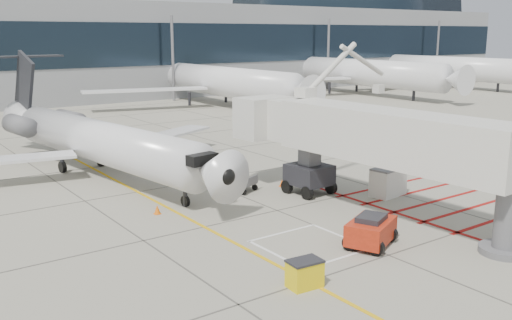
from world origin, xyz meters
TOP-DOWN VIEW (x-y plane):
  - ground_plane at (0.00, 0.00)m, footprint 260.00×260.00m
  - regional_jet at (-4.68, 14.72)m, footprint 28.00×33.43m
  - jet_bridge at (4.01, -0.37)m, footprint 9.93×19.39m
  - pushback_tug at (0.22, -2.71)m, footprint 3.10×2.59m
  - spill_bin at (-5.10, -4.26)m, footprint 1.36×0.97m
  - baggage_cart at (0.67, 8.19)m, footprint 1.91×1.59m
  - ground_power_unit at (7.23, 2.47)m, footprint 2.30×1.52m
  - cone_nose at (-5.64, 7.32)m, footprint 0.36×0.36m
  - cone_side at (3.35, 7.83)m, footprint 0.33×0.33m
  - terminal_building at (10.00, 70.00)m, footprint 180.00×28.00m
  - terminal_glass_band at (10.00, 55.95)m, footprint 180.00×0.10m
  - terminal_dome at (70.00, 70.00)m, footprint 40.00×28.00m
  - bg_aircraft_c at (22.09, 46.00)m, footprint 35.15×39.06m
  - bg_aircraft_d at (48.05, 46.00)m, footprint 36.99×41.10m
  - bg_aircraft_e at (69.66, 46.00)m, footprint 36.62×40.69m

SIDE VIEW (x-z plane):
  - ground_plane at x=0.00m, z-range 0.00..0.00m
  - cone_side at x=3.35m, z-range 0.00..0.46m
  - cone_nose at x=-5.64m, z-range 0.00..0.50m
  - baggage_cart at x=0.67m, z-range 0.00..1.04m
  - spill_bin at x=-5.10m, z-range 0.00..1.11m
  - pushback_tug at x=0.22m, z-range 0.00..1.55m
  - ground_power_unit at x=7.23m, z-range 0.00..1.71m
  - jet_bridge at x=4.01m, z-range 0.00..7.58m
  - regional_jet at x=-4.68m, z-range 0.00..8.00m
  - bg_aircraft_c at x=22.09m, z-range 0.00..11.72m
  - bg_aircraft_e at x=69.66m, z-range 0.00..12.21m
  - bg_aircraft_d at x=48.05m, z-range 0.00..12.33m
  - terminal_building at x=10.00m, z-range 0.00..14.00m
  - terminal_glass_band at x=10.00m, z-range 5.00..11.00m
  - terminal_dome at x=70.00m, z-range 0.00..28.00m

